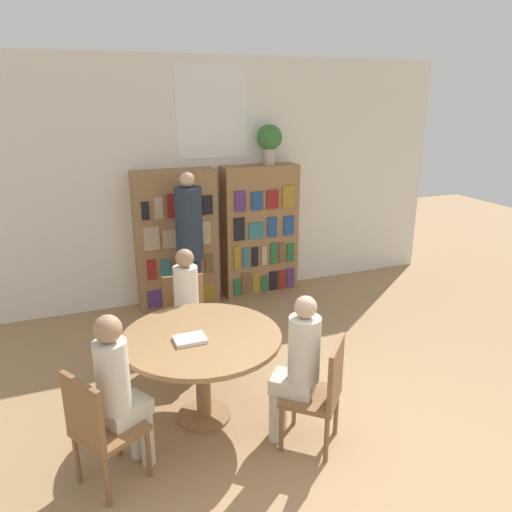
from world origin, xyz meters
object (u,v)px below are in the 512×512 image
object	(u,v)px
seated_reader_left	(187,306)
flower_vase	(270,139)
seated_reader_right	(298,363)
bookshelf_left	(176,240)
reading_table	(202,348)
chair_near_camera	(99,426)
seated_reader_back	(120,387)
bookshelf_right	(260,231)
librarian_standing	(189,231)
chair_far_side	(321,390)
chair_left_side	(186,316)

from	to	relation	value
seated_reader_left	flower_vase	bearing A→B (deg)	-127.08
seated_reader_right	bookshelf_left	bearing A→B (deg)	46.38
bookshelf_left	seated_reader_left	distance (m)	1.65
reading_table	chair_near_camera	bearing A→B (deg)	-150.01
seated_reader_left	seated_reader_back	world-z (taller)	seated_reader_back
bookshelf_right	seated_reader_back	bearing A→B (deg)	-127.56
librarian_standing	seated_reader_back	bearing A→B (deg)	-115.36
bookshelf_left	seated_reader_back	world-z (taller)	bookshelf_left
bookshelf_right	chair_near_camera	distance (m)	3.71
bookshelf_right	chair_far_side	xyz separation A→B (m)	(-0.75, -3.05, -0.37)
seated_reader_left	seated_reader_back	xyz separation A→B (m)	(-0.76, -1.17, 0.01)
bookshelf_right	seated_reader_left	world-z (taller)	bookshelf_right
bookshelf_left	seated_reader_back	distance (m)	2.99
bookshelf_right	librarian_standing	xyz separation A→B (m)	(-1.06, -0.50, 0.23)
reading_table	seated_reader_left	distance (m)	0.79
seated_reader_left	seated_reader_right	size ratio (longest dim) A/B	1.01
bookshelf_left	reading_table	bearing A→B (deg)	-98.54
flower_vase	chair_near_camera	world-z (taller)	flower_vase
flower_vase	chair_near_camera	bearing A→B (deg)	-130.20
chair_left_side	librarian_standing	size ratio (longest dim) A/B	0.50
bookshelf_right	chair_left_side	xyz separation A→B (m)	(-1.37, -1.43, -0.37)
reading_table	librarian_standing	xyz separation A→B (m)	(0.41, 1.90, 0.44)
chair_far_side	seated_reader_left	size ratio (longest dim) A/B	0.72
seated_reader_back	seated_reader_right	bearing A→B (deg)	53.98
bookshelf_right	flower_vase	distance (m)	1.17
bookshelf_left	reading_table	distance (m)	2.44
chair_left_side	reading_table	bearing A→B (deg)	90.00
flower_vase	seated_reader_back	size ratio (longest dim) A/B	0.40
seated_reader_right	reading_table	bearing A→B (deg)	90.00
librarian_standing	chair_left_side	bearing A→B (deg)	-108.08
chair_far_side	seated_reader_right	xyz separation A→B (m)	(-0.14, 0.12, 0.19)
chair_left_side	chair_far_side	world-z (taller)	same
flower_vase	bookshelf_left	bearing A→B (deg)	-179.79
chair_near_camera	chair_far_side	distance (m)	1.57
bookshelf_left	chair_left_side	world-z (taller)	bookshelf_left
seated_reader_right	chair_left_side	bearing A→B (deg)	59.92
chair_left_side	seated_reader_right	xyz separation A→B (m)	(0.48, -1.49, 0.19)
bookshelf_left	bookshelf_right	bearing A→B (deg)	-0.01
reading_table	seated_reader_right	world-z (taller)	seated_reader_right
reading_table	chair_far_side	bearing A→B (deg)	-42.01
chair_left_side	librarian_standing	distance (m)	1.15
seated_reader_right	seated_reader_back	world-z (taller)	seated_reader_back
chair_near_camera	chair_left_side	size ratio (longest dim) A/B	1.00
chair_near_camera	seated_reader_back	distance (m)	0.27
flower_vase	seated_reader_right	world-z (taller)	flower_vase
chair_near_camera	seated_reader_back	world-z (taller)	seated_reader_back
chair_far_side	librarian_standing	xyz separation A→B (m)	(-0.32, 2.55, 0.60)
flower_vase	bookshelf_right	bearing A→B (deg)	-178.00
bookshelf_left	chair_far_side	distance (m)	3.09
chair_near_camera	librarian_standing	distance (m)	2.76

